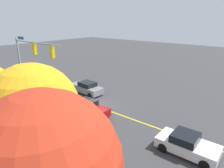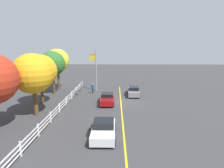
{
  "view_description": "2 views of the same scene",
  "coord_description": "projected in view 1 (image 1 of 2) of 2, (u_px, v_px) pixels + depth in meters",
  "views": [
    {
      "loc": [
        -13.55,
        14.01,
        8.81
      ],
      "look_at": [
        -3.3,
        1.36,
        3.49
      ],
      "focal_mm": 32.13,
      "sensor_mm": 36.0,
      "label": 1
    },
    {
      "loc": [
        -24.11,
        0.72,
        7.44
      ],
      "look_at": [
        -1.99,
        1.21,
        2.97
      ],
      "focal_mm": 28.31,
      "sensor_mm": 36.0,
      "label": 2
    }
  ],
  "objects": [
    {
      "name": "pedestrian",
      "position": [
        31.0,
        100.0,
        20.33
      ],
      "size": [
        0.45,
        0.48,
        1.69
      ],
      "rotation": [
        0.0,
        0.0,
        2.49
      ],
      "color": "#3F3F42",
      "rests_on": "ground_plane"
    },
    {
      "name": "tree_0",
      "position": [
        33.0,
        110.0,
        9.35
      ],
      "size": [
        4.4,
        4.4,
        6.96
      ],
      "color": "brown",
      "rests_on": "ground_plane"
    },
    {
      "name": "lane_center_stripe",
      "position": [
        127.0,
        117.0,
        18.8
      ],
      "size": [
        28.0,
        0.16,
        0.01
      ],
      "primitive_type": "cube",
      "color": "gold",
      "rests_on": "ground_plane"
    },
    {
      "name": "tree_5",
      "position": [
        44.0,
        168.0,
        5.64
      ],
      "size": [
        4.57,
        4.57,
        7.09
      ],
      "color": "brown",
      "rests_on": "ground_plane"
    },
    {
      "name": "car_2",
      "position": [
        88.0,
        108.0,
        19.14
      ],
      "size": [
        4.29,
        1.92,
        1.41
      ],
      "rotation": [
        0.0,
        0.0,
        3.15
      ],
      "color": "maroon",
      "rests_on": "ground_plane"
    },
    {
      "name": "ground_plane",
      "position": [
        96.0,
        106.0,
        21.19
      ],
      "size": [
        120.0,
        120.0,
        0.0
      ],
      "primitive_type": "plane",
      "color": "#38383A"
    },
    {
      "name": "white_rail_fence",
      "position": [
        54.0,
        144.0,
        13.78
      ],
      "size": [
        26.1,
        0.1,
        1.15
      ],
      "color": "white",
      "rests_on": "ground_plane"
    },
    {
      "name": "signal_assembly",
      "position": [
        30.0,
        60.0,
        19.23
      ],
      "size": [
        7.03,
        0.38,
        7.18
      ],
      "color": "gray",
      "rests_on": "ground_plane"
    },
    {
      "name": "car_0",
      "position": [
        87.0,
        88.0,
        24.69
      ],
      "size": [
        4.61,
        2.03,
        1.48
      ],
      "rotation": [
        0.0,
        0.0,
        6.23
      ],
      "color": "slate",
      "rests_on": "ground_plane"
    },
    {
      "name": "car_1",
      "position": [
        187.0,
        144.0,
        13.61
      ],
      "size": [
        4.04,
        2.03,
        1.43
      ],
      "rotation": [
        0.0,
        0.0,
        3.15
      ],
      "color": "silver",
      "rests_on": "ground_plane"
    }
  ]
}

